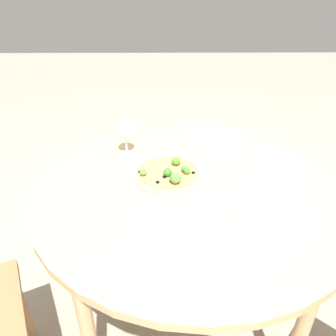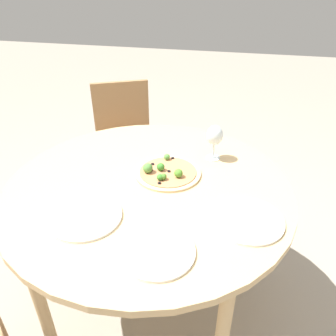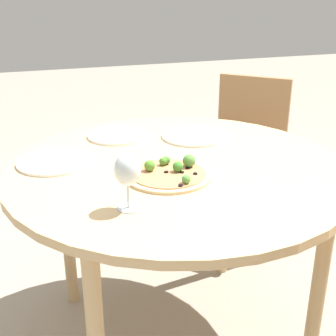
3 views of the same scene
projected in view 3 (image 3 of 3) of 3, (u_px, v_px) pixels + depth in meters
The scene contains 8 objects.
ground_plane at pixel (176, 336), 1.89m from camera, with size 12.00×12.00×0.00m, color gray.
dining_table at pixel (177, 184), 1.63m from camera, with size 1.17×1.17×0.75m.
chair_2 at pixel (245, 151), 2.48m from camera, with size 0.56×0.56×0.86m.
pizza at pixel (169, 173), 1.51m from camera, with size 0.28×0.28×0.06m.
wine_glass at pixel (127, 171), 1.26m from camera, with size 0.07×0.07×0.16m.
plate_near at pixel (54, 162), 1.61m from camera, with size 0.26×0.26×0.01m.
plate_far at pixel (194, 136), 1.87m from camera, with size 0.26×0.26×0.01m.
plate_side at pixel (117, 135), 1.88m from camera, with size 0.24×0.24×0.01m.
Camera 3 is at (-1.40, 0.49, 1.35)m, focal length 50.00 mm.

